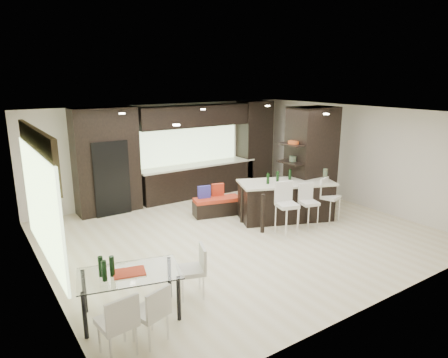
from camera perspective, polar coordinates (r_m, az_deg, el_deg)
ground at (r=9.08m, az=2.13°, el=-7.84°), size 8.00×8.00×0.00m
back_wall at (r=11.61m, az=-8.02°, el=3.92°), size 8.00×0.02×2.70m
left_wall at (r=7.16m, az=-24.71°, el=-3.89°), size 0.02×7.00×2.70m
right_wall at (r=11.43m, az=18.69°, el=3.14°), size 0.02×7.00×2.70m
ceiling at (r=8.43m, az=2.30°, el=9.40°), size 8.00×7.00×0.02m
window_left at (r=7.36m, az=-24.67°, el=-3.42°), size 0.04×3.20×1.90m
window_back at (r=11.81m, az=-5.34°, el=5.17°), size 3.40×0.04×1.20m
stone_accent at (r=7.16m, az=-25.18°, el=3.50°), size 0.08×3.00×0.80m
ceiling_spots at (r=8.64m, az=1.31°, el=9.39°), size 4.00×3.00×0.02m
back_cabinetry at (r=11.54m, az=-5.06°, el=3.95°), size 6.80×0.68×2.70m
refrigerator at (r=10.66m, az=-16.24°, el=0.35°), size 0.90×0.68×1.90m
partition_column at (r=10.63m, az=12.35°, el=2.77°), size 1.20×0.80×2.70m
kitchen_island at (r=9.97m, az=8.80°, el=-3.03°), size 2.49×1.77×0.96m
stool_left at (r=8.95m, az=8.95°, el=-5.04°), size 0.53×0.53×0.96m
stool_mid at (r=9.46m, az=11.98°, el=-4.47°), size 0.46×0.46×0.85m
stool_right at (r=9.94m, az=14.86°, el=-3.62°), size 0.49×0.49×0.88m
bench at (r=10.20m, az=-1.04°, el=-3.92°), size 1.26×0.73×0.46m
floor_vase at (r=10.08m, az=14.07°, el=-2.13°), size 0.58×0.58×1.28m
dining_table at (r=6.22m, az=-13.18°, el=-15.80°), size 1.60×1.15×0.69m
chair_near at (r=5.65m, az=-10.54°, el=-18.64°), size 0.52×0.52×0.76m
chair_far at (r=5.50m, az=-15.06°, el=-19.62°), size 0.48×0.48×0.81m
chair_end at (r=6.56m, az=-4.71°, el=-13.33°), size 0.54×0.54×0.78m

